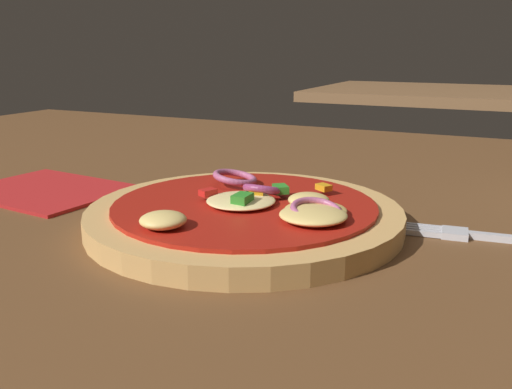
{
  "coord_description": "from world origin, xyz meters",
  "views": [
    {
      "loc": [
        0.18,
        -0.35,
        0.16
      ],
      "look_at": [
        -0.01,
        0.03,
        0.05
      ],
      "focal_mm": 38.88,
      "sensor_mm": 36.0,
      "label": 1
    }
  ],
  "objects": [
    {
      "name": "fork",
      "position": [
        0.17,
        0.05,
        0.03
      ],
      "size": [
        0.16,
        0.03,
        0.01
      ],
      "color": "silver",
      "rests_on": "dining_table"
    },
    {
      "name": "pizza",
      "position": [
        -0.0,
        0.0,
        0.04
      ],
      "size": [
        0.24,
        0.24,
        0.03
      ],
      "color": "tan",
      "rests_on": "dining_table"
    },
    {
      "name": "napkin",
      "position": [
        -0.22,
        0.02,
        0.03
      ],
      "size": [
        0.15,
        0.13,
        0.0
      ],
      "color": "#B21E1E",
      "rests_on": "dining_table"
    },
    {
      "name": "background_table",
      "position": [
        -0.04,
        1.47,
        0.01
      ],
      "size": [
        0.79,
        0.57,
        0.03
      ],
      "color": "brown",
      "rests_on": "ground"
    },
    {
      "name": "dining_table",
      "position": [
        0.0,
        0.0,
        0.01
      ],
      "size": [
        1.48,
        1.06,
        0.03
      ],
      "color": "brown",
      "rests_on": "ground"
    }
  ]
}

